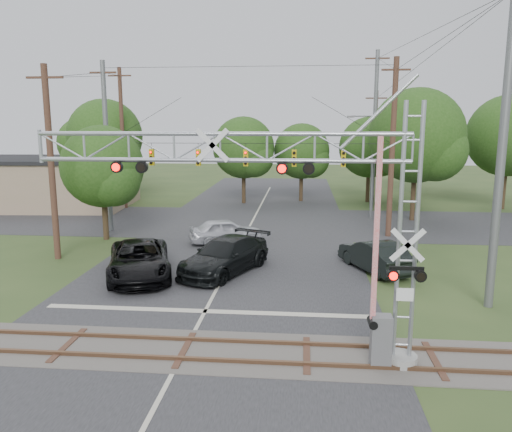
# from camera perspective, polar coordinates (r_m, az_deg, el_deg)

# --- Properties ---
(ground) EXTENTS (160.00, 160.00, 0.00)m
(ground) POSITION_cam_1_polar(r_m,az_deg,el_deg) (15.42, -9.97, -18.16)
(ground) COLOR #304520
(ground) RESTS_ON ground
(road_main) EXTENTS (14.00, 90.00, 0.02)m
(road_main) POSITION_cam_1_polar(r_m,az_deg,el_deg) (24.46, -3.79, -7.02)
(road_main) COLOR #27272A
(road_main) RESTS_ON ground
(road_cross) EXTENTS (90.00, 12.00, 0.02)m
(road_cross) POSITION_cam_1_polar(r_m,az_deg,el_deg) (37.93, -0.46, -0.68)
(road_cross) COLOR #27272A
(road_cross) RESTS_ON ground
(railroad_track) EXTENTS (90.00, 3.20, 0.17)m
(railroad_track) POSITION_cam_1_polar(r_m,az_deg,el_deg) (17.13, -8.17, -14.93)
(railroad_track) COLOR #544E49
(railroad_track) RESTS_ON ground
(crossing_gantry) EXTENTS (11.74, 1.02, 8.02)m
(crossing_gantry) POSITION_cam_1_polar(r_m,az_deg,el_deg) (14.86, 4.06, 1.13)
(crossing_gantry) COLOR gray
(crossing_gantry) RESTS_ON ground
(traffic_signal_span) EXTENTS (19.34, 0.36, 11.50)m
(traffic_signal_span) POSITION_cam_1_polar(r_m,az_deg,el_deg) (33.19, 0.45, 7.55)
(traffic_signal_span) COLOR slate
(traffic_signal_span) RESTS_ON ground
(pickup_black) EXTENTS (4.63, 6.77, 1.72)m
(pickup_black) POSITION_cam_1_polar(r_m,az_deg,el_deg) (24.93, -13.19, -4.91)
(pickup_black) COLOR black
(pickup_black) RESTS_ON ground
(car_dark) EXTENTS (4.66, 6.44, 1.73)m
(car_dark) POSITION_cam_1_polar(r_m,az_deg,el_deg) (25.05, -3.59, -4.55)
(car_dark) COLOR black
(car_dark) RESTS_ON ground
(sedan_silver) EXTENTS (4.90, 3.40, 1.55)m
(sedan_silver) POSITION_cam_1_polar(r_m,az_deg,el_deg) (31.20, -3.44, -1.71)
(sedan_silver) COLOR silver
(sedan_silver) RESTS_ON ground
(suv_dark) EXTENTS (3.49, 5.09, 1.59)m
(suv_dark) POSITION_cam_1_polar(r_m,az_deg,el_deg) (26.04, 13.42, -4.40)
(suv_dark) COLOR black
(suv_dark) RESTS_ON ground
(commercial_building) EXTENTS (19.44, 10.94, 4.40)m
(commercial_building) POSITION_cam_1_polar(r_m,az_deg,el_deg) (49.50, -24.90, 3.53)
(commercial_building) COLOR gray
(commercial_building) RESTS_ON ground
(streetlight) EXTENTS (2.17, 0.23, 8.13)m
(streetlight) POSITION_cam_1_polar(r_m,az_deg,el_deg) (39.84, 12.99, 6.17)
(streetlight) COLOR slate
(streetlight) RESTS_ON ground
(utility_poles) EXTENTS (25.29, 28.86, 13.41)m
(utility_poles) POSITION_cam_1_polar(r_m,az_deg,el_deg) (36.10, 3.25, 8.46)
(utility_poles) COLOR #452B1F
(utility_poles) RESTS_ON ground
(treeline) EXTENTS (48.71, 30.13, 10.05)m
(treeline) POSITION_cam_1_polar(r_m,az_deg,el_deg) (46.69, 2.80, 8.51)
(treeline) COLOR #392A1A
(treeline) RESTS_ON ground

